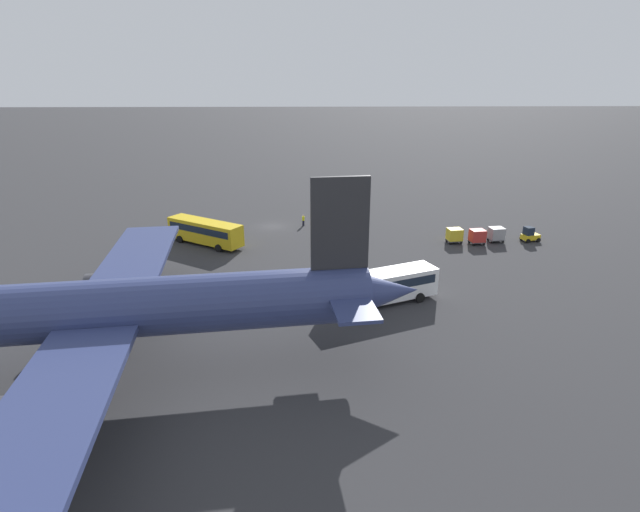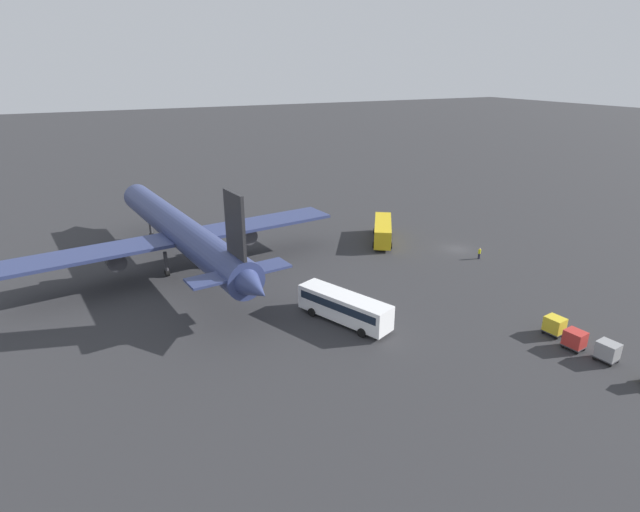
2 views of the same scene
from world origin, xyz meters
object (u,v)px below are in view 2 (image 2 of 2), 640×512
shuttle_bus_far (344,306)px  cargo_cart_red (575,339)px  shuttle_bus_near (383,230)px  cargo_cart_grey (608,351)px  cargo_cart_yellow (555,325)px  worker_person (479,253)px  airplane (180,231)px

shuttle_bus_far → cargo_cart_red: bearing=-153.0°
shuttle_bus_near → cargo_cart_grey: size_ratio=5.02×
shuttle_bus_far → cargo_cart_grey: 26.68m
cargo_cart_grey → shuttle_bus_far: bearing=45.6°
shuttle_bus_near → cargo_cart_yellow: shuttle_bus_near is taller
cargo_cart_grey → worker_person: bearing=-18.0°
shuttle_bus_near → shuttle_bus_far: 28.73m
cargo_cart_red → worker_person: bearing=-22.0°
cargo_cart_red → cargo_cart_yellow: same height
shuttle_bus_far → cargo_cart_grey: size_ratio=5.35×
worker_person → cargo_cart_red: cargo_cart_red is taller
worker_person → shuttle_bus_near: bearing=32.7°
cargo_cart_yellow → shuttle_bus_near: bearing=-0.7°
cargo_cart_grey → cargo_cart_yellow: size_ratio=1.00×
cargo_cart_red → cargo_cart_yellow: (2.96, -0.63, 0.00)m
shuttle_bus_far → worker_person: bearing=-95.9°
shuttle_bus_near → shuttle_bus_far: size_ratio=0.94×
worker_person → cargo_cart_red: size_ratio=0.79×
worker_person → cargo_cart_yellow: (-20.79, 8.98, 0.32)m
airplane → cargo_cart_grey: (-42.78, -31.83, -4.45)m
airplane → cargo_cart_grey: 53.51m
shuttle_bus_far → cargo_cart_grey: (-18.66, -19.05, -0.77)m
worker_person → cargo_cart_grey: cargo_cart_grey is taller
airplane → cargo_cart_yellow: airplane is taller
airplane → shuttle_bus_far: airplane is taller
cargo_cart_grey → cargo_cart_red: size_ratio=1.00×
shuttle_bus_far → cargo_cart_grey: shuttle_bus_far is taller
shuttle_bus_near → cargo_cart_grey: (-40.03, 0.15, -0.79)m
shuttle_bus_far → worker_person: shuttle_bus_far is taller
shuttle_bus_far → cargo_cart_grey: bearing=-156.5°
airplane → cargo_cart_red: airplane is taller
shuttle_bus_far → cargo_cart_red: (-15.70, -18.13, -0.77)m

